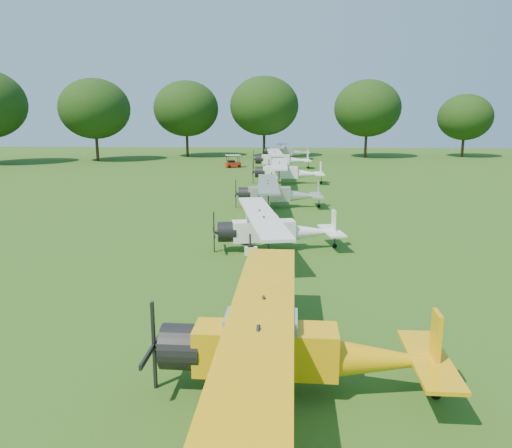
{
  "coord_description": "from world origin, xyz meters",
  "views": [
    {
      "loc": [
        0.29,
        -25.63,
        6.95
      ],
      "look_at": [
        -0.84,
        -0.63,
        1.4
      ],
      "focal_mm": 35.0,
      "sensor_mm": 36.0,
      "label": 1
    }
  ],
  "objects": [
    {
      "name": "ground",
      "position": [
        0.0,
        0.0,
        0.0
      ],
      "size": [
        160.0,
        160.0,
        0.0
      ],
      "primitive_type": "plane",
      "color": "#295415",
      "rests_on": "ground"
    },
    {
      "name": "tree_belt",
      "position": [
        3.57,
        0.16,
        8.03
      ],
      "size": [
        137.36,
        130.27,
        14.52
      ],
      "color": "#302313",
      "rests_on": "ground"
    },
    {
      "name": "aircraft_2",
      "position": [
        0.57,
        -14.13,
        1.37
      ],
      "size": [
        7.49,
        11.9,
        2.35
      ],
      "rotation": [
        0.0,
        0.0,
        -0.03
      ],
      "color": "#EBA909",
      "rests_on": "ground"
    },
    {
      "name": "aircraft_3",
      "position": [
        0.04,
        -0.57,
        1.23
      ],
      "size": [
        6.75,
        10.68,
        2.1
      ],
      "rotation": [
        0.0,
        0.0,
        0.17
      ],
      "color": "white",
      "rests_on": "ground"
    },
    {
      "name": "aircraft_4",
      "position": [
        0.1,
        11.51,
        1.21
      ],
      "size": [
        6.62,
        10.53,
        2.08
      ],
      "rotation": [
        0.0,
        0.0,
        0.04
      ],
      "color": "silver",
      "rests_on": "ground"
    },
    {
      "name": "aircraft_5",
      "position": [
        1.02,
        24.81,
        1.34
      ],
      "size": [
        7.28,
        11.56,
        2.29
      ],
      "rotation": [
        0.0,
        0.0,
        -0.01
      ],
      "color": "white",
      "rests_on": "ground"
    },
    {
      "name": "aircraft_6",
      "position": [
        0.45,
        39.11,
        1.37
      ],
      "size": [
        7.48,
        11.91,
        2.35
      ],
      "rotation": [
        0.0,
        0.0,
        0.05
      ],
      "color": "white",
      "rests_on": "ground"
    },
    {
      "name": "aircraft_7",
      "position": [
        1.24,
        52.79,
        1.36
      ],
      "size": [
        7.4,
        11.78,
        2.32
      ],
      "rotation": [
        0.0,
        0.0,
        -0.06
      ],
      "color": "silver",
      "rests_on": "ground"
    },
    {
      "name": "golf_cart",
      "position": [
        -5.74,
        39.9,
        0.55
      ],
      "size": [
        2.2,
        1.76,
        1.64
      ],
      "rotation": [
        0.0,
        0.0,
        0.37
      ],
      "color": "#B6230D",
      "rests_on": "ground"
    }
  ]
}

